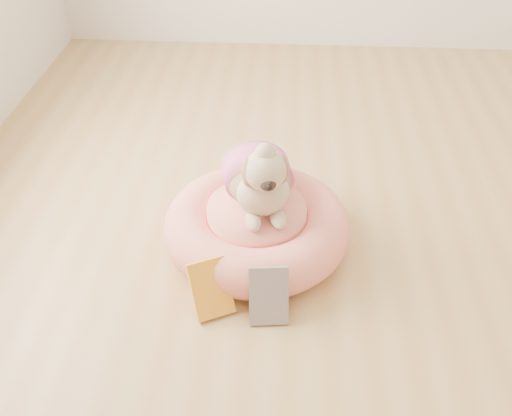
# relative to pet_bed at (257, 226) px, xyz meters

# --- Properties ---
(floor) EXTENTS (4.50, 4.50, 0.00)m
(floor) POSITION_rel_pet_bed_xyz_m (0.56, -0.16, -0.09)
(floor) COLOR tan
(floor) RESTS_ON ground
(pet_bed) EXTENTS (0.74, 0.74, 0.19)m
(pet_bed) POSITION_rel_pet_bed_xyz_m (0.00, 0.00, 0.00)
(pet_bed) COLOR #F88061
(pet_bed) RESTS_ON floor
(dog) EXTENTS (0.42, 0.53, 0.35)m
(dog) POSITION_rel_pet_bed_xyz_m (0.01, 0.04, 0.27)
(dog) COLOR brown
(dog) RESTS_ON pet_bed
(book_yellow) EXTENTS (0.18, 0.18, 0.19)m
(book_yellow) POSITION_rel_pet_bed_xyz_m (-0.14, -0.35, 0.00)
(book_yellow) COLOR yellow
(book_yellow) RESTS_ON floor
(book_white) EXTENTS (0.15, 0.12, 0.20)m
(book_white) POSITION_rel_pet_bed_xyz_m (0.06, -0.38, 0.01)
(book_white) COLOR silver
(book_white) RESTS_ON floor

